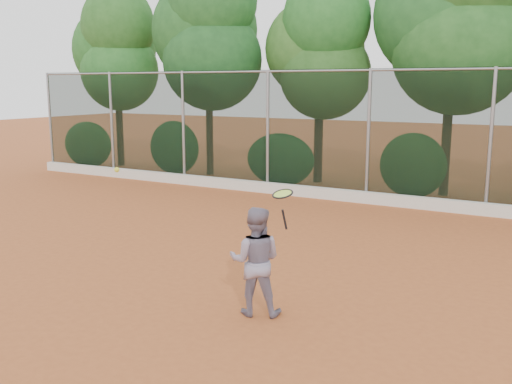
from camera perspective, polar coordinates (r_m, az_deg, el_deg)
The scene contains 7 objects.
ground at distance 9.40m, azimuth -3.03°, elevation -8.51°, with size 80.00×80.00×0.00m, color #A85327.
concrete_curb at distance 15.36m, azimuth 10.74°, elevation -0.52°, with size 24.00×0.20×0.30m, color silver.
tennis_player at distance 7.74m, azimuth -0.06°, elevation -6.92°, with size 0.73×0.57×1.49m, color gray.
chainlink_fence at distance 15.29m, azimuth 11.18°, elevation 5.89°, with size 24.09×0.09×3.50m.
foliage_backdrop at distance 17.34m, azimuth 11.86°, elevation 14.83°, with size 23.70×3.63×7.55m.
tennis_racket at distance 7.31m, azimuth 2.70°, elevation -0.49°, with size 0.34×0.33×0.54m.
tennis_ball_in_flight at distance 8.30m, azimuth -13.75°, elevation 2.18°, with size 0.07×0.07×0.07m.
Camera 1 is at (4.78, -7.47, 3.09)m, focal length 40.00 mm.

